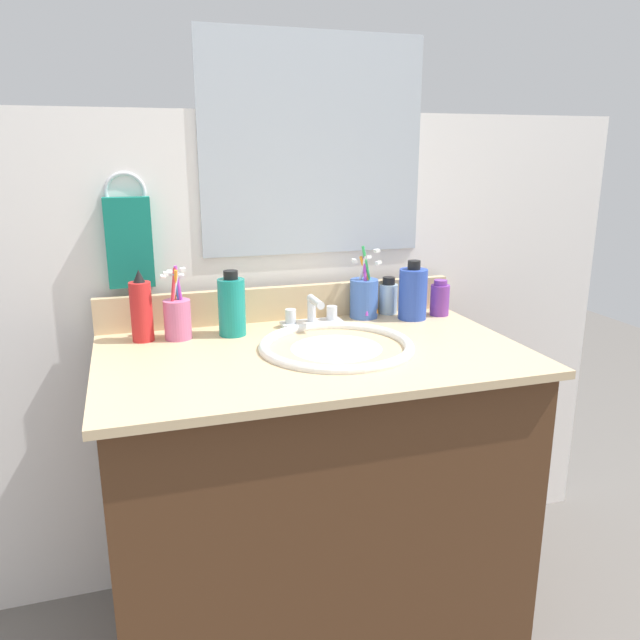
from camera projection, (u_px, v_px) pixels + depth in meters
name	position (u px, v px, depth m)	size (l,w,h in m)	color
ground_plane	(314.00, 630.00, 1.61)	(6.00, 6.00, 0.00)	#66605B
vanity_cabinet	(313.00, 503.00, 1.51)	(0.92, 0.54, 0.75)	#4C2D19
countertop	(313.00, 354.00, 1.41)	(0.96, 0.59, 0.02)	#D1B284
backsplash	(283.00, 303.00, 1.66)	(0.96, 0.02, 0.09)	#D1B284
back_wall	(278.00, 353.00, 1.76)	(2.06, 0.04, 1.30)	white
mirror_panel	(314.00, 146.00, 1.62)	(0.60, 0.01, 0.56)	#B2BCC6
towel_ring	(125.00, 192.00, 1.51)	(0.10, 0.10, 0.01)	silver
hand_towel	(129.00, 243.00, 1.52)	(0.11, 0.04, 0.22)	#147260
sink_basin	(337.00, 361.00, 1.43)	(0.36, 0.36, 0.11)	white
faucet	(312.00, 316.00, 1.60)	(0.16, 0.10, 0.08)	silver
bottle_shampoo_blue	(413.00, 293.00, 1.66)	(0.08, 0.08, 0.16)	#2D4CB2
bottle_spray_red	(141.00, 310.00, 1.46)	(0.05, 0.05, 0.17)	red
bottle_cream_purple	(440.00, 299.00, 1.70)	(0.05, 0.05, 0.10)	#7A3899
bottle_mouthwash_teal	(232.00, 306.00, 1.51)	(0.07, 0.07, 0.16)	teal
bottle_gel_clear	(388.00, 297.00, 1.72)	(0.05, 0.05, 0.10)	silver
cup_pink	(177.00, 317.00, 1.48)	(0.07, 0.07, 0.18)	#D16693
cup_blue_plastic	(364.00, 297.00, 1.68)	(0.08, 0.09, 0.20)	#3F66B7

